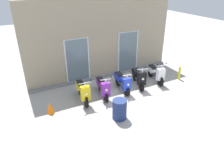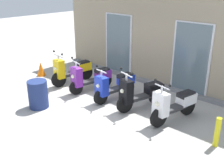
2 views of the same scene
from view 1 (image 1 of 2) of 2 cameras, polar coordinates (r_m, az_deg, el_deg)
name	(u,v)px [view 1 (image 1 of 2)]	position (r m, az deg, el deg)	size (l,w,h in m)	color
ground_plane	(132,99)	(9.72, 5.47, -4.09)	(40.00, 40.00, 0.00)	#A8A39E
storefront_facade	(102,40)	(11.34, -2.56, 11.64)	(8.12, 0.50, 4.12)	gray
scooter_yellow	(83,91)	(9.42, -7.82, -1.83)	(0.61, 1.66, 1.24)	black
scooter_purple	(103,87)	(9.76, -2.46, -0.81)	(0.66, 1.59, 1.20)	black
scooter_blue	(123,82)	(10.21, 2.83, 0.57)	(0.57, 1.56, 1.16)	black
scooter_black	(139,77)	(10.70, 7.10, 1.80)	(0.78, 1.57, 1.25)	black
scooter_white	(156,73)	(11.32, 11.62, 2.87)	(0.66, 1.62, 1.21)	black
traffic_cone	(50,108)	(8.99, -16.17, -6.06)	(0.32, 0.32, 0.52)	orange
curb_bollard	(179,73)	(11.95, 17.55, 2.83)	(0.12, 0.12, 0.70)	yellow
trash_bin	(120,109)	(8.28, 2.03, -6.77)	(0.56, 0.56, 0.81)	navy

